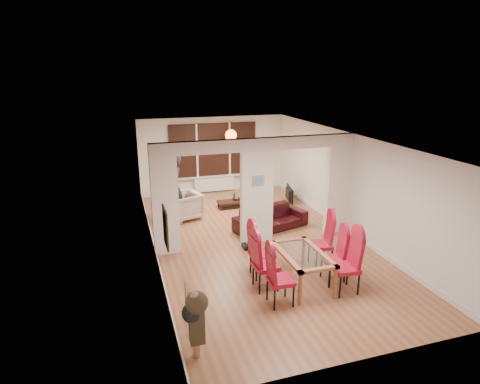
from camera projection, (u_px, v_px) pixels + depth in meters
name	position (u px, v px, depth m)	size (l,w,h in m)	color
floor	(256.00, 241.00, 10.03)	(5.00, 9.00, 0.01)	#965C3C
room_walls	(257.00, 192.00, 9.65)	(5.00, 9.00, 2.60)	silver
divider_wall	(257.00, 192.00, 9.65)	(5.00, 0.18, 2.60)	white
bay_window_blinds	(213.00, 150.00, 13.64)	(3.00, 0.08, 1.80)	black
radiator	(214.00, 184.00, 13.96)	(1.40, 0.08, 0.50)	white
pendant_light	(231.00, 135.00, 12.50)	(0.36, 0.36, 0.36)	orange
stair_newel	(190.00, 306.00, 6.31)	(0.40, 1.20, 1.10)	#A66F4C
wall_poster	(165.00, 228.00, 6.67)	(0.04, 0.52, 0.67)	gray
pillar_photo	(258.00, 181.00, 9.47)	(0.30, 0.03, 0.25)	#4C8CD8
dining_table	(302.00, 268.00, 7.96)	(0.82, 1.45, 0.68)	brown
dining_chair_la	(281.00, 276.00, 7.22)	(0.45, 0.45, 1.11)	maroon
dining_chair_lb	(266.00, 262.00, 7.72)	(0.45, 0.45, 1.14)	maroon
dining_chair_lc	(262.00, 251.00, 8.21)	(0.45, 0.45, 1.12)	maroon
dining_chair_ra	(345.00, 264.00, 7.60)	(0.47, 0.47, 1.18)	maroon
dining_chair_rb	(334.00, 256.00, 8.05)	(0.42, 0.42, 1.06)	maroon
dining_chair_rc	(321.00, 241.00, 8.67)	(0.45, 0.45, 1.12)	maroon
sofa	(271.00, 218.00, 10.76)	(2.01, 0.79, 0.59)	black
armchair	(185.00, 206.00, 11.47)	(0.84, 0.81, 0.76)	#BFB0A2
person	(175.00, 188.00, 11.14)	(0.45, 0.69, 1.90)	black
television	(287.00, 194.00, 12.96)	(0.11, 0.87, 0.50)	black
coffee_table	(232.00, 204.00, 12.47)	(0.90, 0.45, 0.21)	black
bottle	(234.00, 196.00, 12.47)	(0.06, 0.06, 0.26)	#143F19
bowl	(236.00, 199.00, 12.54)	(0.24, 0.24, 0.06)	black
shoes	(248.00, 246.00, 9.62)	(0.25, 0.27, 0.11)	black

